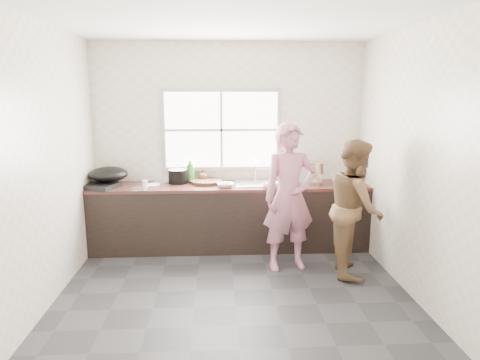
{
  "coord_description": "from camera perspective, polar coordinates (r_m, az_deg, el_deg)",
  "views": [
    {
      "loc": [
        -0.16,
        -4.18,
        2.03
      ],
      "look_at": [
        0.1,
        0.65,
        1.05
      ],
      "focal_mm": 32.0,
      "sensor_mm": 36.0,
      "label": 1
    }
  ],
  "objects": [
    {
      "name": "floor",
      "position": [
        4.65,
        -0.82,
        -14.5
      ],
      "size": [
        3.6,
        3.2,
        0.01
      ],
      "primitive_type": "cube",
      "color": "#29292C",
      "rests_on": "ground"
    },
    {
      "name": "ceiling",
      "position": [
        4.23,
        -0.93,
        20.63
      ],
      "size": [
        3.6,
        3.2,
        0.01
      ],
      "primitive_type": "cube",
      "color": "silver",
      "rests_on": "wall_back"
    },
    {
      "name": "wall_back",
      "position": [
        5.82,
        -1.5,
        4.75
      ],
      "size": [
        3.6,
        0.01,
        2.7
      ],
      "primitive_type": "cube",
      "color": "beige",
      "rests_on": "ground"
    },
    {
      "name": "wall_left",
      "position": [
        4.54,
        -24.29,
        1.82
      ],
      "size": [
        0.01,
        3.2,
        2.7
      ],
      "primitive_type": "cube",
      "color": "beige",
      "rests_on": "ground"
    },
    {
      "name": "wall_right",
      "position": [
        4.67,
        21.88,
        2.25
      ],
      "size": [
        0.01,
        3.2,
        2.7
      ],
      "primitive_type": "cube",
      "color": "silver",
      "rests_on": "ground"
    },
    {
      "name": "wall_front",
      "position": [
        2.67,
        0.49,
        -3.33
      ],
      "size": [
        3.6,
        0.01,
        2.7
      ],
      "primitive_type": "cube",
      "color": "beige",
      "rests_on": "ground"
    },
    {
      "name": "cabinet",
      "position": [
        5.7,
        -1.36,
        -5.04
      ],
      "size": [
        3.6,
        0.62,
        0.82
      ],
      "primitive_type": "cube",
      "color": "black",
      "rests_on": "floor"
    },
    {
      "name": "countertop",
      "position": [
        5.6,
        -1.38,
        -0.82
      ],
      "size": [
        3.6,
        0.64,
        0.04
      ],
      "primitive_type": "cube",
      "color": "#3B1D18",
      "rests_on": "cabinet"
    },
    {
      "name": "sink",
      "position": [
        5.61,
        2.19,
        -0.53
      ],
      "size": [
        0.55,
        0.45,
        0.02
      ],
      "primitive_type": "cube",
      "color": "silver",
      "rests_on": "countertop"
    },
    {
      "name": "faucet",
      "position": [
        5.78,
        2.02,
        1.29
      ],
      "size": [
        0.02,
        0.02,
        0.3
      ],
      "primitive_type": "cylinder",
      "color": "silver",
      "rests_on": "countertop"
    },
    {
      "name": "window_frame",
      "position": [
        5.79,
        -2.5,
        6.69
      ],
      "size": [
        1.6,
        0.05,
        1.1
      ],
      "primitive_type": "cube",
      "color": "#9EA0A5",
      "rests_on": "wall_back"
    },
    {
      "name": "window_glazing",
      "position": [
        5.76,
        -2.5,
        6.67
      ],
      "size": [
        1.5,
        0.01,
        1.0
      ],
      "primitive_type": "cube",
      "color": "white",
      "rests_on": "window_frame"
    },
    {
      "name": "woman",
      "position": [
        4.98,
        6.59,
        -2.92
      ],
      "size": [
        0.65,
        0.49,
        1.6
      ],
      "primitive_type": "imported",
      "rotation": [
        0.0,
        0.0,
        0.19
      ],
      "color": "#B56C83",
      "rests_on": "floor"
    },
    {
      "name": "person_side",
      "position": [
        4.99,
        15.09,
        -3.55
      ],
      "size": [
        0.69,
        0.83,
        1.54
      ],
      "primitive_type": "imported",
      "rotation": [
        0.0,
        0.0,
        1.42
      ],
      "color": "brown",
      "rests_on": "floor"
    },
    {
      "name": "cutting_board",
      "position": [
        5.69,
        -4.49,
        -0.21
      ],
      "size": [
        0.46,
        0.46,
        0.04
      ],
      "primitive_type": "cylinder",
      "rotation": [
        0.0,
        0.0,
        -0.08
      ],
      "color": "#322013",
      "rests_on": "countertop"
    },
    {
      "name": "cleaver",
      "position": [
        5.57,
        -4.62,
        -0.25
      ],
      "size": [
        0.2,
        0.11,
        0.01
      ],
      "primitive_type": "cube",
      "rotation": [
        0.0,
        0.0,
        -0.05
      ],
      "color": "silver",
      "rests_on": "cutting_board"
    },
    {
      "name": "bowl_mince",
      "position": [
        5.44,
        -1.96,
        -0.67
      ],
      "size": [
        0.25,
        0.25,
        0.05
      ],
      "primitive_type": "imported",
      "rotation": [
        0.0,
        0.0,
        0.19
      ],
      "color": "white",
      "rests_on": "countertop"
    },
    {
      "name": "bowl_crabs",
      "position": [
        5.42,
        4.07,
        -0.74
      ],
      "size": [
        0.21,
        0.21,
        0.05
      ],
      "primitive_type": "imported",
      "rotation": [
        0.0,
        0.0,
        -0.26
      ],
      "color": "white",
      "rests_on": "countertop"
    },
    {
      "name": "bowl_held",
      "position": [
        5.52,
        5.27,
        -0.47
      ],
      "size": [
        0.27,
        0.27,
        0.07
      ],
      "primitive_type": "imported",
      "rotation": [
        0.0,
        0.0,
        -0.37
      ],
      "color": "white",
      "rests_on": "countertop"
    },
    {
      "name": "black_pot",
      "position": [
        5.73,
        -8.24,
        0.49
      ],
      "size": [
        0.28,
        0.28,
        0.18
      ],
      "primitive_type": "cylinder",
      "rotation": [
        0.0,
        0.0,
        -0.12
      ],
      "color": "black",
      "rests_on": "countertop"
    },
    {
      "name": "plate_food",
      "position": [
        5.65,
        -11.61,
        -0.64
      ],
      "size": [
        0.22,
        0.22,
        0.02
      ],
      "primitive_type": "cylinder",
      "rotation": [
        0.0,
        0.0,
        -0.14
      ],
      "color": "white",
      "rests_on": "countertop"
    },
    {
      "name": "bottle_green",
      "position": [
        5.8,
        -6.67,
        1.43
      ],
      "size": [
        0.16,
        0.16,
        0.34
      ],
      "primitive_type": "imported",
      "rotation": [
        0.0,
        0.0,
        -0.3
      ],
      "color": "#347F29",
      "rests_on": "countertop"
    },
    {
      "name": "bottle_brown_tall",
      "position": [
        5.82,
        -8.4,
        0.63
      ],
      "size": [
        0.09,
        0.09,
        0.18
      ],
      "primitive_type": "imported",
      "rotation": [
        0.0,
        0.0,
        -0.12
      ],
      "color": "#472C11",
      "rests_on": "countertop"
    },
    {
      "name": "bottle_brown_short",
      "position": [
        5.8,
        -4.96,
        0.55
      ],
      "size": [
        0.14,
        0.14,
        0.15
      ],
      "primitive_type": "imported",
      "rotation": [
        0.0,
        0.0,
        0.27
      ],
      "color": "#4E3213",
      "rests_on": "countertop"
    },
    {
      "name": "glass_jar",
      "position": [
        5.55,
        -12.56,
        -0.5
      ],
      "size": [
        0.07,
        0.07,
        0.09
      ],
      "primitive_type": "cylinder",
      "rotation": [
        0.0,
        0.0,
        -0.09
      ],
      "color": "silver",
      "rests_on": "countertop"
    },
    {
      "name": "burner",
      "position": [
        5.65,
        -18.14,
        -0.77
      ],
      "size": [
        0.48,
        0.48,
        0.06
      ],
      "primitive_type": "cube",
      "rotation": [
        0.0,
        0.0,
        -0.3
      ],
      "color": "black",
      "rests_on": "countertop"
    },
    {
      "name": "wok",
      "position": [
        5.74,
        -17.13,
        0.75
      ],
      "size": [
        0.52,
        0.52,
        0.19
      ],
      "primitive_type": "ellipsoid",
      "rotation": [
        0.0,
        0.0,
        0.05
      ],
      "color": "black",
      "rests_on": "burner"
    },
    {
      "name": "dish_rack",
      "position": [
        5.71,
        8.84,
        0.98
      ],
      "size": [
        0.4,
        0.29,
        0.29
      ],
      "primitive_type": "cube",
      "rotation": [
        0.0,
        0.0,
        -0.06
      ],
      "color": "silver",
      "rests_on": "countertop"
    },
    {
      "name": "pot_lid_left",
      "position": [
        5.48,
        -13.39,
        -1.14
      ],
      "size": [
        0.25,
        0.25,
        0.01
      ],
      "primitive_type": "cylinder",
      "rotation": [
        0.0,
        0.0,
        0.15
      ],
      "color": "#AEB2B5",
      "rests_on": "countertop"
    },
    {
      "name": "pot_lid_right",
      "position": [
        5.86,
        -10.23,
        -0.18
      ],
      "size": [
        0.31,
        0.31,
        0.01
      ],
      "primitive_type": "cylinder",
      "rotation": [
        0.0,
        0.0,
        -0.37
      ],
      "color": "#B2B2B9",
      "rests_on": "countertop"
    }
  ]
}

